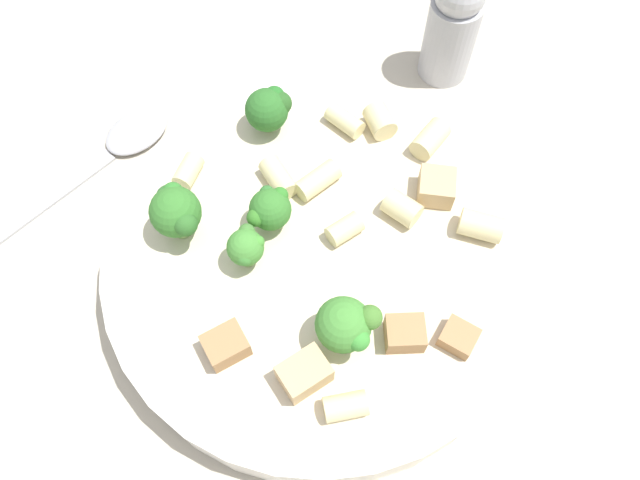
{
  "coord_description": "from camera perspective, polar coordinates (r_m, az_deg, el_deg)",
  "views": [
    {
      "loc": [
        -0.17,
        0.04,
        0.39
      ],
      "look_at": [
        0.0,
        0.0,
        0.05
      ],
      "focal_mm": 35.0,
      "sensor_mm": 36.0,
      "label": 1
    }
  ],
  "objects": [
    {
      "name": "chicken_chunk_3",
      "position": [
        0.37,
        12.57,
        -8.67
      ],
      "size": [
        0.03,
        0.03,
        0.01
      ],
      "primitive_type": "cube",
      "rotation": [
        0.0,
        0.0,
        0.81
      ],
      "color": "#A87A4C",
      "rests_on": "pasta_bowl"
    },
    {
      "name": "rigatoni_1",
      "position": [
        0.43,
        10.04,
        9.08
      ],
      "size": [
        0.03,
        0.03,
        0.02
      ],
      "primitive_type": "cylinder",
      "rotation": [
        1.57,
        0.0,
        0.7
      ],
      "color": "beige",
      "rests_on": "pasta_bowl"
    },
    {
      "name": "broccoli_floret_2",
      "position": [
        0.34,
        2.6,
        -7.74
      ],
      "size": [
        0.03,
        0.04,
        0.04
      ],
      "color": "#93B766",
      "rests_on": "pasta_bowl"
    },
    {
      "name": "rigatoni_4",
      "position": [
        0.4,
        -0.22,
        5.48
      ],
      "size": [
        0.03,
        0.03,
        0.01
      ],
      "primitive_type": "cylinder",
      "rotation": [
        1.57,
        0.0,
        0.49
      ],
      "color": "beige",
      "rests_on": "pasta_bowl"
    },
    {
      "name": "rigatoni_9",
      "position": [
        0.43,
        2.28,
        10.83
      ],
      "size": [
        0.03,
        0.03,
        0.01
      ],
      "primitive_type": "cylinder",
      "rotation": [
        1.57,
        0.0,
        2.19
      ],
      "color": "beige",
      "rests_on": "pasta_bowl"
    },
    {
      "name": "rigatoni_8",
      "position": [
        0.42,
        -11.96,
        6.2
      ],
      "size": [
        0.03,
        0.02,
        0.01
      ],
      "primitive_type": "cylinder",
      "rotation": [
        1.57,
        0.0,
        1.0
      ],
      "color": "beige",
      "rests_on": "pasta_bowl"
    },
    {
      "name": "ground_plane",
      "position": [
        0.42,
        -0.0,
        -3.03
      ],
      "size": [
        2.0,
        2.0,
        0.0
      ],
      "primitive_type": "plane",
      "color": "#BCB29E"
    },
    {
      "name": "pasta_bowl",
      "position": [
        0.4,
        -0.0,
        -1.71
      ],
      "size": [
        0.27,
        0.27,
        0.04
      ],
      "color": "silver",
      "rests_on": "ground_plane"
    },
    {
      "name": "rigatoni_3",
      "position": [
        0.43,
        5.5,
        10.79
      ],
      "size": [
        0.02,
        0.02,
        0.02
      ],
      "primitive_type": "cylinder",
      "rotation": [
        1.57,
        0.0,
        1.72
      ],
      "color": "beige",
      "rests_on": "pasta_bowl"
    },
    {
      "name": "chicken_chunk_4",
      "position": [
        0.35,
        -1.45,
        -12.13
      ],
      "size": [
        0.03,
        0.03,
        0.02
      ],
      "primitive_type": "cube",
      "rotation": [
        0.0,
        0.0,
        1.94
      ],
      "color": "tan",
      "rests_on": "pasta_bowl"
    },
    {
      "name": "broccoli_floret_0",
      "position": [
        0.38,
        -4.62,
        2.85
      ],
      "size": [
        0.03,
        0.03,
        0.03
      ],
      "color": "#9EC175",
      "rests_on": "pasta_bowl"
    },
    {
      "name": "rigatoni_2",
      "position": [
        0.4,
        7.5,
        2.9
      ],
      "size": [
        0.03,
        0.03,
        0.02
      ],
      "primitive_type": "cylinder",
      "rotation": [
        1.57,
        0.0,
        2.26
      ],
      "color": "beige",
      "rests_on": "pasta_bowl"
    },
    {
      "name": "chicken_chunk_1",
      "position": [
        0.41,
        10.58,
        4.78
      ],
      "size": [
        0.03,
        0.03,
        0.02
      ],
      "primitive_type": "cube",
      "rotation": [
        0.0,
        0.0,
        2.79
      ],
      "color": "tan",
      "rests_on": "pasta_bowl"
    },
    {
      "name": "pepper_shaker",
      "position": [
        0.5,
        12.06,
        18.73
      ],
      "size": [
        0.04,
        0.04,
        0.1
      ],
      "color": "#B2B2B7",
      "rests_on": "ground_plane"
    },
    {
      "name": "broccoli_floret_4",
      "position": [
        0.38,
        -13.06,
        2.59
      ],
      "size": [
        0.04,
        0.03,
        0.04
      ],
      "color": "#93B766",
      "rests_on": "pasta_bowl"
    },
    {
      "name": "chicken_chunk_0",
      "position": [
        0.36,
        -8.61,
        -9.5
      ],
      "size": [
        0.03,
        0.03,
        0.02
      ],
      "primitive_type": "cube",
      "rotation": [
        0.0,
        0.0,
        1.87
      ],
      "color": "#A87A4C",
      "rests_on": "pasta_bowl"
    },
    {
      "name": "broccoli_floret_1",
      "position": [
        0.42,
        -4.68,
        11.91
      ],
      "size": [
        0.03,
        0.03,
        0.03
      ],
      "color": "#93B766",
      "rests_on": "pasta_bowl"
    },
    {
      "name": "broccoli_floret_3",
      "position": [
        0.37,
        -6.82,
        -0.51
      ],
      "size": [
        0.03,
        0.02,
        0.03
      ],
      "color": "#84AD60",
      "rests_on": "pasta_bowl"
    },
    {
      "name": "spoon",
      "position": [
        0.49,
        -18.28,
        7.99
      ],
      "size": [
        0.11,
        0.15,
        0.01
      ],
      "color": "#B2B2B7",
      "rests_on": "ground_plane"
    },
    {
      "name": "chicken_chunk_2",
      "position": [
        0.36,
        7.76,
        -8.47
      ],
      "size": [
        0.02,
        0.03,
        0.02
      ],
      "primitive_type": "cube",
      "rotation": [
        0.0,
        0.0,
        1.4
      ],
      "color": "#A87A4C",
      "rests_on": "pasta_bowl"
    },
    {
      "name": "rigatoni_0",
      "position": [
        0.35,
        2.35,
        -14.95
      ],
      "size": [
        0.01,
        0.02,
        0.01
      ],
      "primitive_type": "cylinder",
      "rotation": [
        1.57,
        0.0,
        3.12
      ],
      "color": "beige",
      "rests_on": "pasta_bowl"
    },
    {
      "name": "rigatoni_7",
      "position": [
        0.41,
        -3.83,
        5.7
      ],
      "size": [
        0.03,
        0.02,
        0.01
      ],
      "primitive_type": "cylinder",
      "rotation": [
        1.57,
        0.0,
        1.88
      ],
      "color": "beige",
      "rests_on": "pasta_bowl"
    },
    {
      "name": "rigatoni_6",
      "position": [
        0.4,
        14.49,
        1.27
      ],
      "size": [
        0.03,
        0.03,
        0.02
      ],
      "primitive_type": "cylinder",
      "rotation": [
        1.57,
        0.0,
        2.62
      ],
      "color": "beige",
      "rests_on": "pasta_bowl"
    },
    {
      "name": "rigatoni_5",
      "position": [
        0.39,
        2.25,
        0.99
      ],
      "size": [
        0.02,
        0.03,
        0.01
      ],
      "primitive_type": "cylinder",
      "rotation": [
        1.57,
        0.0,
        0.39
      ],
      "color": "beige",
      "rests_on": "pasta_bowl"
    }
  ]
}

